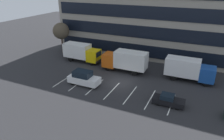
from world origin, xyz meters
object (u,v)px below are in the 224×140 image
object	(u,v)px
box_truck_yellow	(81,52)
box_truck_blue	(189,69)
sedan_black	(168,100)
bare_tree	(61,31)
suv_white	(84,78)
box_truck_orange	(125,60)

from	to	relation	value
box_truck_yellow	box_truck_blue	bearing A→B (deg)	-0.66
box_truck_blue	box_truck_yellow	distance (m)	19.62
sedan_black	bare_tree	world-z (taller)	bare_tree
box_truck_yellow	sedan_black	size ratio (longest dim) A/B	1.87
sedan_black	box_truck_yellow	bearing A→B (deg)	154.74
sedan_black	suv_white	bearing A→B (deg)	178.44
box_truck_orange	bare_tree	xyz separation A→B (m)	(-16.10, 3.87, 2.66)
box_truck_yellow	box_truck_orange	world-z (taller)	box_truck_orange
suv_white	box_truck_yellow	bearing A→B (deg)	124.13
box_truck_orange	suv_white	world-z (taller)	box_truck_orange
suv_white	box_truck_orange	bearing A→B (deg)	62.62
bare_tree	suv_white	bearing A→B (deg)	-42.26
box_truck_orange	box_truck_blue	bearing A→B (deg)	4.14
box_truck_blue	box_truck_orange	xyz separation A→B (m)	(-10.21, -0.74, 0.09)
box_truck_orange	sedan_black	xyz separation A→B (m)	(8.88, -7.66, -1.38)
box_truck_orange	suv_white	distance (m)	8.30
box_truck_yellow	box_truck_orange	distance (m)	9.45
box_truck_yellow	suv_white	size ratio (longest dim) A/B	1.53
box_truck_yellow	bare_tree	xyz separation A→B (m)	(-6.70, 2.91, 2.79)
box_truck_yellow	bare_tree	size ratio (longest dim) A/B	1.14
bare_tree	box_truck_orange	bearing A→B (deg)	-13.52
box_truck_yellow	suv_white	bearing A→B (deg)	-55.87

